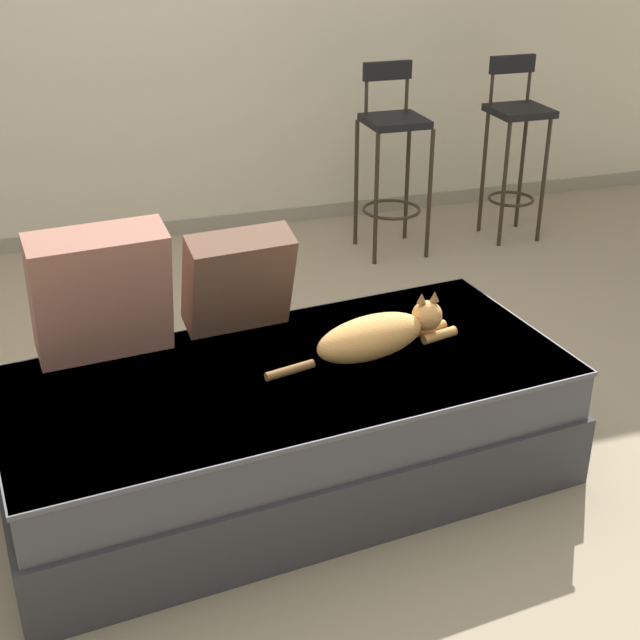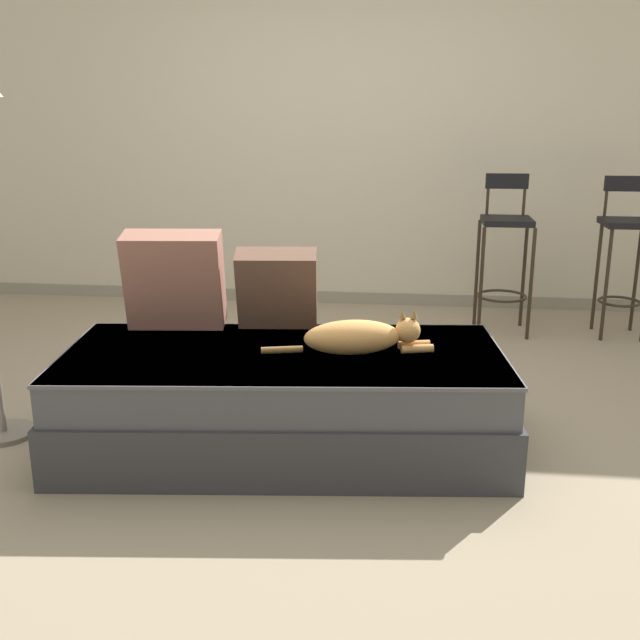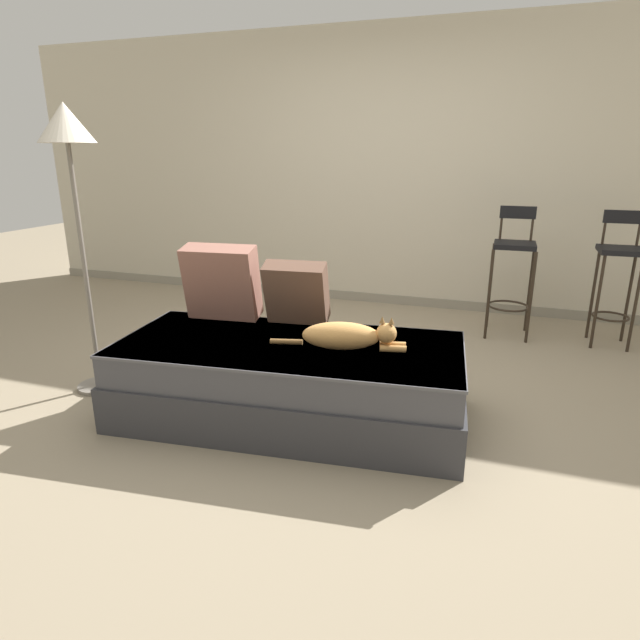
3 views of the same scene
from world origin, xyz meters
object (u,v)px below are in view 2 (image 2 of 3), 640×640
cat (360,337)px  bar_stool_near_window (505,245)px  bar_stool_by_doorway (625,244)px  throw_pillow_middle (277,288)px  couch (284,399)px  throw_pillow_corner (174,280)px

cat → bar_stool_near_window: size_ratio=0.70×
bar_stool_by_doorway → throw_pillow_middle: bearing=-141.3°
couch → throw_pillow_middle: size_ratio=5.06×
throw_pillow_corner → bar_stool_near_window: size_ratio=0.45×
couch → throw_pillow_middle: bearing=103.7°
throw_pillow_corner → bar_stool_by_doorway: (2.51, 1.67, -0.08)m
throw_pillow_middle → bar_stool_by_doorway: 2.60m
throw_pillow_corner → bar_stool_near_window: (1.74, 1.67, -0.10)m
cat → throw_pillow_middle: bearing=141.7°
throw_pillow_middle → cat: bearing=-38.3°
throw_pillow_middle → bar_stool_near_window: 2.06m
couch → cat: (0.33, 0.01, 0.30)m
couch → bar_stool_near_window: bearing=59.0°
couch → throw_pillow_middle: 0.55m
couch → bar_stool_by_doorway: (1.95, 1.97, 0.39)m
couch → bar_stool_near_window: bar_stool_near_window is taller
throw_pillow_middle → throw_pillow_corner: bearing=-174.4°
throw_pillow_corner → bar_stool_near_window: bar_stool_near_window is taller
bar_stool_near_window → throw_pillow_middle: bearing=-127.8°
bar_stool_by_doorway → cat: bearing=-129.6°
couch → bar_stool_by_doorway: size_ratio=1.93×
cat → bar_stool_by_doorway: bar_stool_by_doorway is taller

